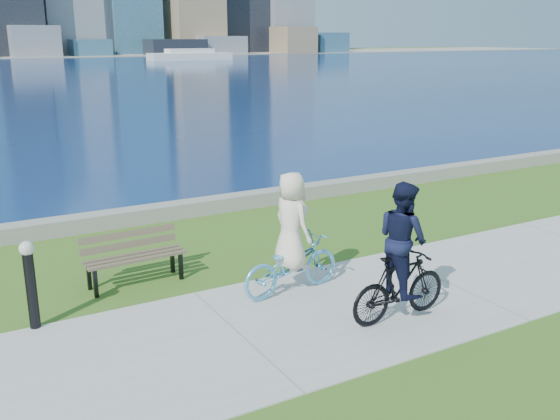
# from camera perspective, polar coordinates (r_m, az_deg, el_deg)

# --- Properties ---
(ground) EXTENTS (320.00, 320.00, 0.00)m
(ground) POSITION_cam_1_polar(r_m,az_deg,el_deg) (9.16, -3.63, -11.43)
(ground) COLOR #345C18
(ground) RESTS_ON ground
(concrete_path) EXTENTS (80.00, 3.50, 0.02)m
(concrete_path) POSITION_cam_1_polar(r_m,az_deg,el_deg) (9.16, -3.64, -11.37)
(concrete_path) COLOR #A5A5A0
(concrete_path) RESTS_ON ground
(seawall) EXTENTS (90.00, 0.50, 0.35)m
(seawall) POSITION_cam_1_polar(r_m,az_deg,el_deg) (14.56, -14.47, -0.72)
(seawall) COLOR gray
(seawall) RESTS_ON ground
(ferry_far) EXTENTS (13.88, 3.97, 1.88)m
(ferry_far) POSITION_cam_1_polar(r_m,az_deg,el_deg) (108.55, -8.24, 13.82)
(ferry_far) COLOR silver
(ferry_far) RESTS_ON ground
(park_bench) EXTENTS (1.74, 0.66, 0.89)m
(park_bench) POSITION_cam_1_polar(r_m,az_deg,el_deg) (11.08, -13.30, -3.85)
(park_bench) COLOR black
(park_bench) RESTS_ON ground
(bollard_lamp) EXTENTS (0.22, 0.22, 1.36)m
(bollard_lamp) POSITION_cam_1_polar(r_m,az_deg,el_deg) (9.74, -21.87, -5.90)
(bollard_lamp) COLOR black
(bollard_lamp) RESTS_ON ground
(cyclist_woman) EXTENTS (0.82, 1.91, 2.05)m
(cyclist_woman) POSITION_cam_1_polar(r_m,az_deg,el_deg) (10.28, 1.04, -3.58)
(cyclist_woman) COLOR #5BB4DE
(cyclist_woman) RESTS_ON ground
(cyclist_man) EXTENTS (0.65, 1.73, 2.13)m
(cyclist_man) POSITION_cam_1_polar(r_m,az_deg,el_deg) (9.44, 11.00, -4.77)
(cyclist_man) COLOR black
(cyclist_man) RESTS_ON ground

